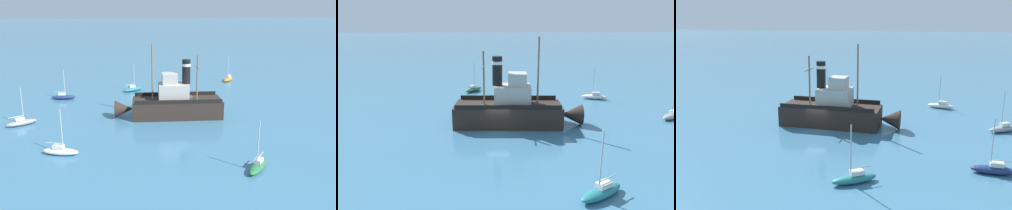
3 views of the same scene
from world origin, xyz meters
The scene contains 6 objects.
ground_plane centered at (0.00, 0.00, 0.00)m, with size 600.00×600.00×0.00m, color teal.
old_tugboat centered at (-1.89, 1.76, 1.83)m, with size 4.81×14.50×9.90m.
sailboat_white centered at (-13.29, 14.69, 0.43)m, with size 1.99×3.95×4.90m.
sailboat_grey centered at (-3.52, 21.25, 0.43)m, with size 2.93×3.81×4.90m.
sailboat_teal centered at (13.03, 6.98, 0.43)m, with size 2.98×3.79×4.90m.
sailboat_green centered at (-18.78, -4.21, 0.43)m, with size 3.69×3.18×4.90m.
Camera 2 is at (30.68, 0.12, 11.45)m, focal length 32.00 mm.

